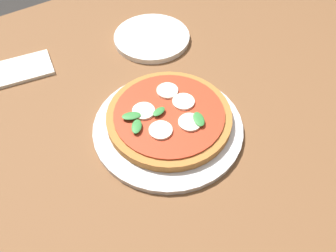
{
  "coord_description": "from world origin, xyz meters",
  "views": [
    {
      "loc": [
        -0.29,
        -0.38,
        1.27
      ],
      "look_at": [
        -0.04,
        0.01,
        0.71
      ],
      "focal_mm": 38.2,
      "sensor_mm": 36.0,
      "label": 1
    }
  ],
  "objects_px": {
    "pizza": "(169,116)",
    "napkin": "(23,69)",
    "plate_white": "(152,38)",
    "dining_table": "(184,146)",
    "serving_tray": "(168,127)"
  },
  "relations": [
    {
      "from": "plate_white",
      "to": "napkin",
      "type": "xyz_separation_m",
      "value": [
        -0.31,
        0.07,
        -0.0
      ]
    },
    {
      "from": "pizza",
      "to": "napkin",
      "type": "distance_m",
      "value": 0.38
    },
    {
      "from": "plate_white",
      "to": "napkin",
      "type": "distance_m",
      "value": 0.32
    },
    {
      "from": "dining_table",
      "to": "serving_tray",
      "type": "xyz_separation_m",
      "value": [
        -0.04,
        0.01,
        0.09
      ]
    },
    {
      "from": "serving_tray",
      "to": "napkin",
      "type": "xyz_separation_m",
      "value": [
        -0.19,
        0.34,
        -0.0
      ]
    },
    {
      "from": "serving_tray",
      "to": "napkin",
      "type": "height_order",
      "value": "serving_tray"
    },
    {
      "from": "dining_table",
      "to": "plate_white",
      "type": "distance_m",
      "value": 0.3
    },
    {
      "from": "dining_table",
      "to": "serving_tray",
      "type": "relative_size",
      "value": 4.43
    },
    {
      "from": "napkin",
      "to": "serving_tray",
      "type": "bearing_deg",
      "value": -60.98
    },
    {
      "from": "serving_tray",
      "to": "napkin",
      "type": "distance_m",
      "value": 0.39
    },
    {
      "from": "serving_tray",
      "to": "napkin",
      "type": "relative_size",
      "value": 2.33
    },
    {
      "from": "dining_table",
      "to": "napkin",
      "type": "relative_size",
      "value": 10.31
    },
    {
      "from": "pizza",
      "to": "plate_white",
      "type": "bearing_deg",
      "value": 65.64
    },
    {
      "from": "dining_table",
      "to": "pizza",
      "type": "relative_size",
      "value": 5.29
    },
    {
      "from": "dining_table",
      "to": "plate_white",
      "type": "xyz_separation_m",
      "value": [
        0.09,
        0.28,
        0.09
      ]
    }
  ]
}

